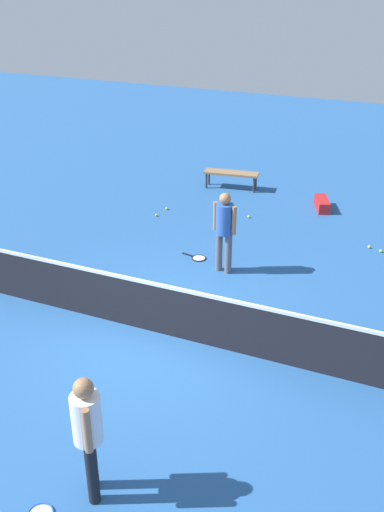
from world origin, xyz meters
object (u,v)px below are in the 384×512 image
at_px(player_far_side, 88,429).
at_px(tennis_ball_baseline, 369,247).
at_px(courtside_bench, 231,174).
at_px(player_near_side, 224,226).
at_px(tennis_racket_near_player, 198,258).
at_px(tennis_ball_near_player, 249,217).
at_px(tennis_ball_midcourt, 167,209).
at_px(tennis_ball_by_net, 157,215).
at_px(equipment_bag, 322,203).
at_px(tennis_ball_stray_left, 381,251).

bearing_deg(player_far_side, tennis_ball_baseline, -104.29).
bearing_deg(tennis_ball_baseline, courtside_bench, -30.00).
distance_m(player_far_side, courtside_bench, 10.67).
height_order(player_near_side, tennis_racket_near_player, player_near_side).
bearing_deg(tennis_ball_near_player, tennis_ball_midcourt, 8.73).
relative_size(player_near_side, tennis_ball_near_player, 25.76).
relative_size(tennis_ball_by_net, tennis_ball_midcourt, 1.00).
relative_size(tennis_ball_near_player, tennis_ball_baseline, 1.00).
distance_m(player_near_side, tennis_ball_by_net, 3.39).
relative_size(player_near_side, equipment_bag, 2.01).
bearing_deg(tennis_ball_by_net, tennis_ball_baseline, -177.39).
xyz_separation_m(tennis_ball_baseline, equipment_bag, (1.46, -1.89, 0.11)).
distance_m(player_near_side, tennis_ball_near_player, 3.03).
bearing_deg(tennis_ball_midcourt, courtside_bench, -114.73).
bearing_deg(player_near_side, tennis_ball_stray_left, -142.94).
xyz_separation_m(tennis_ball_by_net, tennis_ball_baseline, (-5.13, -0.23, 0.00)).
height_order(player_far_side, tennis_ball_stray_left, player_far_side).
bearing_deg(tennis_ball_stray_left, equipment_bag, -49.29).
height_order(tennis_racket_near_player, tennis_ball_by_net, tennis_ball_by_net).
distance_m(player_far_side, tennis_ball_stray_left, 8.37).
bearing_deg(player_near_side, tennis_racket_near_player, -24.86).
relative_size(player_far_side, tennis_ball_midcourt, 25.76).
distance_m(player_near_side, courtside_bench, 4.91).
distance_m(tennis_ball_near_player, tennis_ball_midcourt, 2.12).
height_order(tennis_ball_midcourt, equipment_bag, equipment_bag).
bearing_deg(player_far_side, tennis_ball_midcourt, -70.11).
height_order(tennis_ball_by_net, courtside_bench, courtside_bench).
height_order(player_far_side, tennis_ball_near_player, player_far_side).
distance_m(tennis_racket_near_player, tennis_ball_stray_left, 4.00).
height_order(tennis_ball_baseline, tennis_ball_stray_left, same).
distance_m(player_near_side, tennis_ball_baseline, 3.59).
xyz_separation_m(tennis_ball_midcourt, courtside_bench, (-0.98, -2.12, 0.38)).
relative_size(player_near_side, tennis_ball_by_net, 25.76).
distance_m(player_near_side, tennis_ball_midcourt, 3.67).
bearing_deg(tennis_racket_near_player, tennis_ball_by_net, -43.07).
bearing_deg(tennis_ball_near_player, player_far_side, 96.07).
relative_size(tennis_ball_stray_left, equipment_bag, 0.08).
bearing_deg(tennis_racket_near_player, tennis_ball_near_player, -97.13).
distance_m(tennis_ball_by_net, courtside_bench, 2.82).
distance_m(tennis_racket_near_player, tennis_ball_midcourt, 2.83).
xyz_separation_m(player_far_side, courtside_bench, (2.04, -10.46, -0.59)).
xyz_separation_m(player_near_side, tennis_ball_by_net, (2.53, -2.04, -0.98)).
distance_m(player_far_side, tennis_ball_near_player, 8.76).
relative_size(tennis_ball_near_player, tennis_ball_stray_left, 1.00).
bearing_deg(tennis_ball_stray_left, tennis_ball_midcourt, -3.85).
bearing_deg(tennis_ball_baseline, player_far_side, 75.71).
xyz_separation_m(tennis_racket_near_player, tennis_ball_by_net, (1.83, -1.71, 0.02)).
relative_size(tennis_ball_by_net, equipment_bag, 0.08).
relative_size(player_near_side, courtside_bench, 1.10).
relative_size(tennis_racket_near_player, tennis_ball_stray_left, 9.15).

